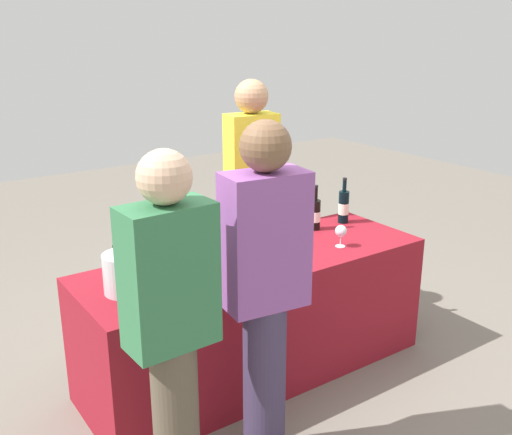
{
  "coord_description": "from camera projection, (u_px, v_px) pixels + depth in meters",
  "views": [
    {
      "loc": [
        -1.9,
        -2.73,
        2.1
      ],
      "look_at": [
        0.0,
        0.0,
        1.03
      ],
      "focal_mm": 41.7,
      "sensor_mm": 36.0,
      "label": 1
    }
  ],
  "objects": [
    {
      "name": "wine_glass_0",
      "position": [
        227.0,
        262.0,
        3.21
      ],
      "size": [
        0.08,
        0.08,
        0.15
      ],
      "color": "silver",
      "rests_on": "tasting_table"
    },
    {
      "name": "tasting_table",
      "position": [
        256.0,
        315.0,
        3.69
      ],
      "size": [
        2.17,
        0.74,
        0.78
      ],
      "primitive_type": "cube",
      "color": "maroon",
      "rests_on": "ground_plane"
    },
    {
      "name": "guest_0",
      "position": [
        171.0,
        325.0,
        2.48
      ],
      "size": [
        0.38,
        0.22,
        1.66
      ],
      "rotation": [
        0.0,
        0.0,
        0.03
      ],
      "color": "brown",
      "rests_on": "ground_plane"
    },
    {
      "name": "wine_bottle_2",
      "position": [
        227.0,
        233.0,
        3.63
      ],
      "size": [
        0.08,
        0.08,
        0.32
      ],
      "color": "black",
      "rests_on": "tasting_table"
    },
    {
      "name": "wine_bottle_4",
      "position": [
        344.0,
        206.0,
        4.16
      ],
      "size": [
        0.07,
        0.07,
        0.32
      ],
      "color": "black",
      "rests_on": "tasting_table"
    },
    {
      "name": "wine_bottle_3",
      "position": [
        315.0,
        214.0,
        4.02
      ],
      "size": [
        0.07,
        0.07,
        0.31
      ],
      "color": "black",
      "rests_on": "tasting_table"
    },
    {
      "name": "ground_plane",
      "position": [
        256.0,
        370.0,
        3.81
      ],
      "size": [
        12.0,
        12.0,
        0.0
      ],
      "primitive_type": "plane",
      "color": "slate"
    },
    {
      "name": "wine_bottle_1",
      "position": [
        152.0,
        256.0,
        3.27
      ],
      "size": [
        0.07,
        0.07,
        0.33
      ],
      "color": "black",
      "rests_on": "tasting_table"
    },
    {
      "name": "ice_bucket",
      "position": [
        126.0,
        273.0,
        3.07
      ],
      "size": [
        0.23,
        0.23,
        0.21
      ],
      "primitive_type": "cylinder",
      "color": "silver",
      "rests_on": "tasting_table"
    },
    {
      "name": "wine_bottle_0",
      "position": [
        121.0,
        263.0,
        3.18
      ],
      "size": [
        0.08,
        0.08,
        0.31
      ],
      "color": "black",
      "rests_on": "tasting_table"
    },
    {
      "name": "guest_1",
      "position": [
        265.0,
        286.0,
        2.76
      ],
      "size": [
        0.41,
        0.26,
        1.72
      ],
      "rotation": [
        0.0,
        0.0,
        -0.12
      ],
      "color": "#3F3351",
      "rests_on": "ground_plane"
    },
    {
      "name": "server_pouring",
      "position": [
        252.0,
        189.0,
        4.27
      ],
      "size": [
        0.38,
        0.24,
        1.76
      ],
      "rotation": [
        0.0,
        0.0,
        3.01
      ],
      "color": "#3F3351",
      "rests_on": "ground_plane"
    },
    {
      "name": "wine_glass_2",
      "position": [
        341.0,
        232.0,
        3.71
      ],
      "size": [
        0.07,
        0.07,
        0.14
      ],
      "color": "silver",
      "rests_on": "tasting_table"
    },
    {
      "name": "wine_glass_1",
      "position": [
        238.0,
        254.0,
        3.36
      ],
      "size": [
        0.07,
        0.07,
        0.13
      ],
      "color": "silver",
      "rests_on": "tasting_table"
    }
  ]
}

